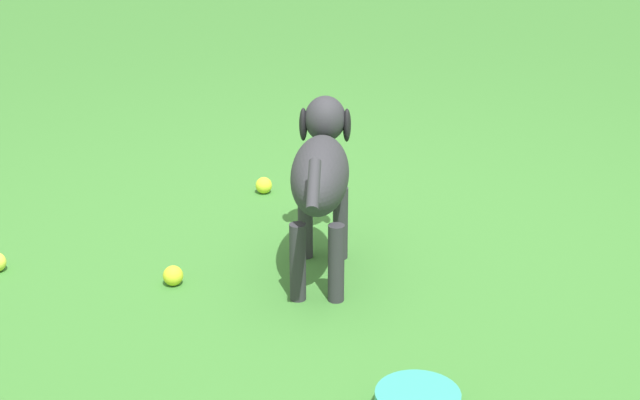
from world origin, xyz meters
name	(u,v)px	position (x,y,z in m)	size (l,w,h in m)	color
ground	(321,267)	(0.00, 0.00, 0.00)	(14.00, 14.00, 0.00)	#38722D
dog	(321,172)	(-0.03, 0.00, 0.35)	(0.78, 0.28, 0.53)	#2D2D33
tennis_ball_0	(264,185)	(0.69, 0.14, 0.03)	(0.07, 0.07, 0.07)	#CBDD2B
tennis_ball_2	(173,276)	(-0.07, 0.49, 0.03)	(0.07, 0.07, 0.07)	#C4D229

